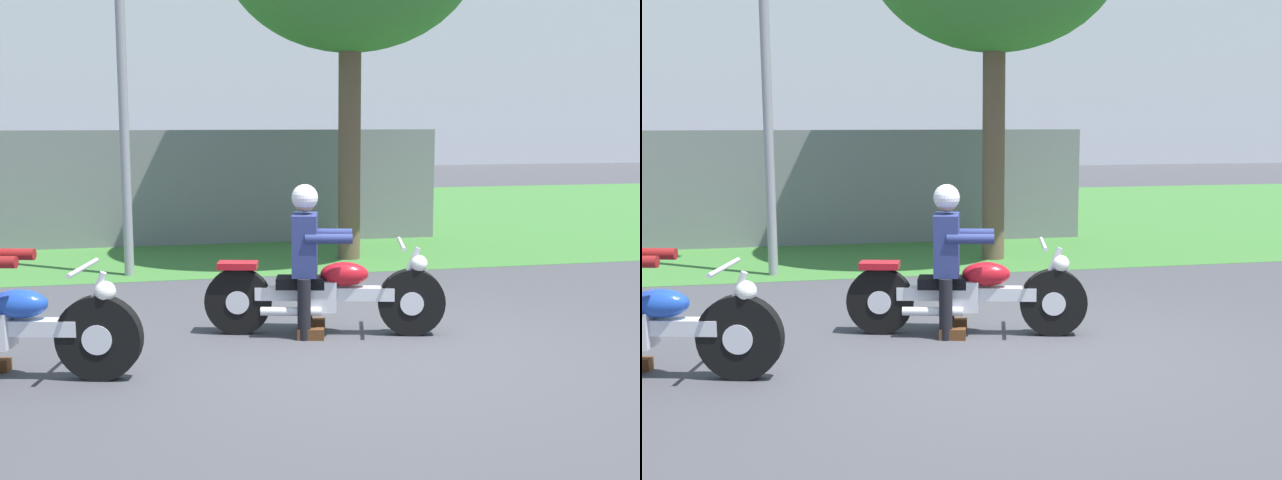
# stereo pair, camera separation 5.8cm
# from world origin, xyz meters

# --- Properties ---
(ground) EXTENTS (120.00, 120.00, 0.00)m
(ground) POSITION_xyz_m (0.00, 0.00, 0.00)
(ground) COLOR #424247
(grass_verge) EXTENTS (60.00, 12.00, 0.01)m
(grass_verge) POSITION_xyz_m (0.00, 9.40, 0.00)
(grass_verge) COLOR #3D7533
(grass_verge) RESTS_ON ground
(motorcycle_lead) EXTENTS (2.17, 0.82, 0.86)m
(motorcycle_lead) POSITION_xyz_m (-0.32, 0.61, 0.38)
(motorcycle_lead) COLOR black
(motorcycle_lead) RESTS_ON ground
(rider_lead) EXTENTS (0.62, 0.55, 1.39)m
(rider_lead) POSITION_xyz_m (-0.48, 0.66, 0.81)
(rider_lead) COLOR black
(rider_lead) RESTS_ON ground
(fence_segment) EXTENTS (7.00, 0.06, 1.80)m
(fence_segment) POSITION_xyz_m (-0.72, 6.19, 0.90)
(fence_segment) COLOR slate
(fence_segment) RESTS_ON ground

